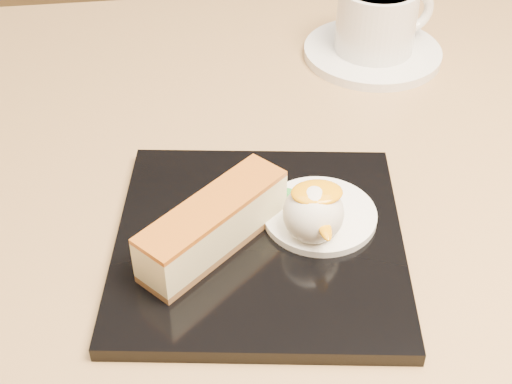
{
  "coord_description": "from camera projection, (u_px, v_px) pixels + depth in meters",
  "views": [
    {
      "loc": [
        -0.06,
        -0.45,
        1.11
      ],
      "look_at": [
        -0.01,
        -0.04,
        0.76
      ],
      "focal_mm": 50.0,
      "sensor_mm": 36.0,
      "label": 1
    }
  ],
  "objects": [
    {
      "name": "mango_sauce",
      "position": [
        317.0,
        193.0,
        0.52
      ],
      "size": [
        0.04,
        0.03,
        0.01
      ],
      "primitive_type": "ellipsoid",
      "color": "#F89C07",
      "rests_on": "ice_cream_scoop"
    },
    {
      "name": "ice_cream_scoop",
      "position": [
        313.0,
        213.0,
        0.53
      ],
      "size": [
        0.05,
        0.05,
        0.05
      ],
      "primitive_type": "sphere",
      "color": "white",
      "rests_on": "cream_smear"
    },
    {
      "name": "table",
      "position": [
        261.0,
        316.0,
        0.7
      ],
      "size": [
        0.8,
        0.8,
        0.72
      ],
      "color": "black",
      "rests_on": "ground"
    },
    {
      "name": "coffee_cup",
      "position": [
        378.0,
        18.0,
        0.76
      ],
      "size": [
        0.11,
        0.08,
        0.07
      ],
      "rotation": [
        0.0,
        0.0,
        0.27
      ],
      "color": "white",
      "rests_on": "saucer"
    },
    {
      "name": "dessert_plate",
      "position": [
        259.0,
        242.0,
        0.55
      ],
      "size": [
        0.25,
        0.25,
        0.01
      ],
      "primitive_type": "cube",
      "rotation": [
        0.0,
        0.0,
        -0.15
      ],
      "color": "black",
      "rests_on": "table"
    },
    {
      "name": "cream_smear",
      "position": [
        320.0,
        215.0,
        0.56
      ],
      "size": [
        0.09,
        0.09,
        0.01
      ],
      "primitive_type": "cylinder",
      "color": "white",
      "rests_on": "dessert_plate"
    },
    {
      "name": "saucer",
      "position": [
        372.0,
        52.0,
        0.78
      ],
      "size": [
        0.15,
        0.15,
        0.01
      ],
      "primitive_type": "cylinder",
      "color": "white",
      "rests_on": "table"
    },
    {
      "name": "cheesecake",
      "position": [
        214.0,
        225.0,
        0.53
      ],
      "size": [
        0.12,
        0.11,
        0.04
      ],
      "rotation": [
        0.0,
        0.0,
        0.73
      ],
      "color": "brown",
      "rests_on": "dessert_plate"
    },
    {
      "name": "mint_sprig",
      "position": [
        278.0,
        194.0,
        0.57
      ],
      "size": [
        0.03,
        0.02,
        0.0
      ],
      "color": "#2E8C34",
      "rests_on": "cream_smear"
    }
  ]
}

